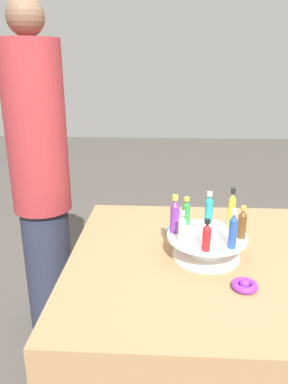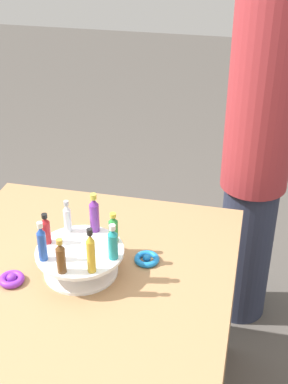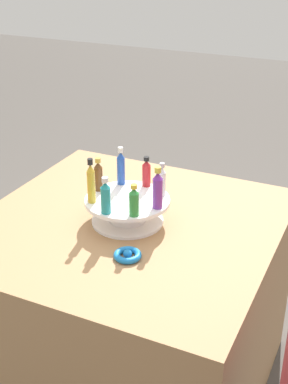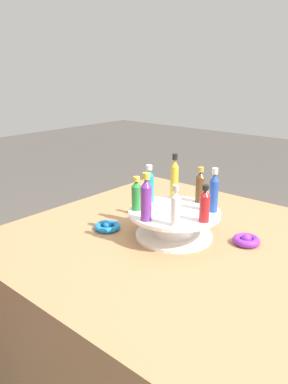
{
  "view_description": "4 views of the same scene",
  "coord_description": "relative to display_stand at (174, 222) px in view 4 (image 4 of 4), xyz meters",
  "views": [
    {
      "loc": [
        -0.15,
        -1.2,
        1.38
      ],
      "look_at": [
        -0.23,
        0.16,
        0.91
      ],
      "focal_mm": 35.0,
      "sensor_mm": 36.0,
      "label": 1
    },
    {
      "loc": [
        1.28,
        0.5,
        1.82
      ],
      "look_at": [
        -0.23,
        0.16,
        0.91
      ],
      "focal_mm": 50.0,
      "sensor_mm": 36.0,
      "label": 2
    },
    {
      "loc": [
        -0.71,
        1.38,
        1.6
      ],
      "look_at": [
        -0.09,
        0.06,
        0.88
      ],
      "focal_mm": 50.0,
      "sensor_mm": 36.0,
      "label": 3
    },
    {
      "loc": [
        -0.86,
        -0.62,
        1.22
      ],
      "look_at": [
        -0.08,
        0.05,
        0.88
      ],
      "focal_mm": 35.0,
      "sensor_mm": 36.0,
      "label": 4
    }
  ],
  "objects": [
    {
      "name": "bottle_purple",
      "position": [
        -0.11,
        0.02,
        0.1
      ],
      "size": [
        0.03,
        0.03,
        0.14
      ],
      "color": "#702D93",
      "rests_on": "display_stand"
    },
    {
      "name": "bottle_blue",
      "position": [
        0.07,
        -0.09,
        0.1
      ],
      "size": [
        0.03,
        0.03,
        0.13
      ],
      "color": "#234CAD",
      "rests_on": "display_stand"
    },
    {
      "name": "bottle_clear",
      "position": [
        -0.09,
        -0.07,
        0.09
      ],
      "size": [
        0.03,
        0.03,
        0.12
      ],
      "color": "silver",
      "rests_on": "display_stand"
    },
    {
      "name": "bottle_gold",
      "position": [
        0.09,
        0.07,
        0.11
      ],
      "size": [
        0.03,
        0.03,
        0.15
      ],
      "color": "gold",
      "rests_on": "display_stand"
    },
    {
      "name": "ribbon_bow_blue",
      "position": [
        -0.1,
        0.19,
        -0.04
      ],
      "size": [
        0.08,
        0.08,
        0.03
      ],
      "color": "blue",
      "rests_on": "party_table"
    },
    {
      "name": "bottle_brown",
      "position": [
        0.11,
        -0.02,
        0.09
      ],
      "size": [
        0.03,
        0.03,
        0.12
      ],
      "color": "brown",
      "rests_on": "display_stand"
    },
    {
      "name": "ribbon_bow_purple",
      "position": [
        0.1,
        -0.19,
        -0.04
      ],
      "size": [
        0.08,
        0.08,
        0.03
      ],
      "color": "purple",
      "rests_on": "party_table"
    },
    {
      "name": "bottle_green",
      "position": [
        -0.07,
        0.09,
        0.09
      ],
      "size": [
        0.03,
        0.03,
        0.1
      ],
      "color": "#288438",
      "rests_on": "display_stand"
    },
    {
      "name": "bottle_teal",
      "position": [
        0.02,
        0.11,
        0.09
      ],
      "size": [
        0.03,
        0.03,
        0.12
      ],
      "color": "teal",
      "rests_on": "display_stand"
    },
    {
      "name": "party_table",
      "position": [
        0.0,
        0.0,
        -0.41
      ],
      "size": [
        0.97,
        0.97,
        0.73
      ],
      "color": "#9E754C",
      "rests_on": "ground_plane"
    },
    {
      "name": "display_stand",
      "position": [
        0.0,
        0.0,
        0.0
      ],
      "size": [
        0.28,
        0.28,
        0.09
      ],
      "color": "white",
      "rests_on": "party_table"
    },
    {
      "name": "bottle_red",
      "position": [
        -0.02,
        -0.11,
        0.09
      ],
      "size": [
        0.03,
        0.03,
        0.11
      ],
      "color": "#B21E23",
      "rests_on": "display_stand"
    }
  ]
}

